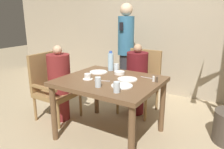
% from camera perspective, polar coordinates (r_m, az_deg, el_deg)
% --- Properties ---
extents(ground_plane, '(16.00, 16.00, 0.00)m').
position_cam_1_polar(ground_plane, '(2.97, -0.53, -15.42)').
color(ground_plane, tan).
extents(wall_back, '(8.00, 0.06, 2.80)m').
position_cam_1_polar(wall_back, '(4.29, 13.62, 13.50)').
color(wall_back, tan).
rests_on(wall_back, ground_plane).
extents(dining_table, '(1.18, 1.02, 0.76)m').
position_cam_1_polar(dining_table, '(2.69, -0.57, -3.25)').
color(dining_table, brown).
rests_on(dining_table, ground_plane).
extents(chair_left_side, '(0.53, 0.53, 0.98)m').
position_cam_1_polar(chair_left_side, '(3.36, -15.30, -2.69)').
color(chair_left_side, olive).
rests_on(chair_left_side, ground_plane).
extents(diner_in_left_chair, '(0.32, 0.32, 1.11)m').
position_cam_1_polar(diner_in_left_chair, '(3.23, -13.52, -2.11)').
color(diner_in_left_chair, maroon).
rests_on(diner_in_left_chair, ground_plane).
extents(chair_far_side, '(0.53, 0.53, 0.98)m').
position_cam_1_polar(chair_far_side, '(3.51, 7.53, -1.44)').
color(chair_far_side, olive).
rests_on(chair_far_side, ground_plane).
extents(diner_in_far_chair, '(0.32, 0.32, 1.10)m').
position_cam_1_polar(diner_in_far_chair, '(3.36, 6.49, -1.16)').
color(diner_in_far_chair, '#5B1419').
rests_on(diner_in_far_chair, ground_plane).
extents(standing_host, '(0.29, 0.33, 1.71)m').
position_cam_1_polar(standing_host, '(4.03, 3.60, 6.89)').
color(standing_host, '#2D2D33').
rests_on(standing_host, ground_plane).
extents(plate_main_left, '(0.24, 0.24, 0.01)m').
position_cam_1_polar(plate_main_left, '(2.65, 4.04, -1.23)').
color(plate_main_left, white).
rests_on(plate_main_left, dining_table).
extents(plate_main_right, '(0.24, 0.24, 0.01)m').
position_cam_1_polar(plate_main_right, '(2.97, -3.54, 0.66)').
color(plate_main_right, white).
rests_on(plate_main_right, dining_table).
extents(plate_dessert_center, '(0.24, 0.24, 0.01)m').
position_cam_1_polar(plate_dessert_center, '(2.41, 2.61, -2.95)').
color(plate_dessert_center, white).
rests_on(plate_dessert_center, dining_table).
extents(teacup_with_saucer, '(0.12, 0.12, 0.07)m').
position_cam_1_polar(teacup_with_saucer, '(2.67, -6.36, -0.58)').
color(teacup_with_saucer, white).
rests_on(teacup_with_saucer, dining_table).
extents(bowl_small, '(0.13, 0.13, 0.04)m').
position_cam_1_polar(bowl_small, '(2.88, 1.96, 0.45)').
color(bowl_small, white).
rests_on(bowl_small, dining_table).
extents(water_bottle, '(0.08, 0.08, 0.28)m').
position_cam_1_polar(water_bottle, '(3.05, -0.33, 3.43)').
color(water_bottle, '#A3C6DB').
rests_on(water_bottle, dining_table).
extents(glass_tall_near, '(0.07, 0.07, 0.11)m').
position_cam_1_polar(glass_tall_near, '(2.99, 1.13, 1.77)').
color(glass_tall_near, silver).
rests_on(glass_tall_near, dining_table).
extents(glass_tall_mid, '(0.07, 0.07, 0.11)m').
position_cam_1_polar(glass_tall_mid, '(2.21, 1.23, -3.31)').
color(glass_tall_mid, silver).
rests_on(glass_tall_mid, dining_table).
extents(glass_tall_far, '(0.07, 0.07, 0.11)m').
position_cam_1_polar(glass_tall_far, '(2.38, -3.67, -1.99)').
color(glass_tall_far, silver).
rests_on(glass_tall_far, dining_table).
extents(salt_shaker, '(0.03, 0.03, 0.07)m').
position_cam_1_polar(salt_shaker, '(2.61, 10.80, -1.13)').
color(salt_shaker, white).
rests_on(salt_shaker, dining_table).
extents(pepper_shaker, '(0.03, 0.03, 0.06)m').
position_cam_1_polar(pepper_shaker, '(2.60, 11.61, -1.29)').
color(pepper_shaker, '#4C3D2D').
rests_on(pepper_shaker, dining_table).
extents(fork_beside_plate, '(0.18, 0.03, 0.00)m').
position_cam_1_polar(fork_beside_plate, '(2.75, 9.59, -0.89)').
color(fork_beside_plate, silver).
rests_on(fork_beside_plate, dining_table).
extents(knife_beside_plate, '(0.19, 0.08, 0.00)m').
position_cam_1_polar(knife_beside_plate, '(2.60, -2.37, -1.64)').
color(knife_beside_plate, silver).
rests_on(knife_beside_plate, dining_table).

